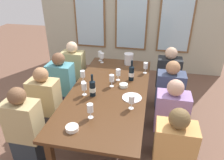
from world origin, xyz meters
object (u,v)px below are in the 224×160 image
tasting_bowl_1 (124,85)px  wine_glass_4 (90,108)px  wine_glass_1 (112,78)px  wine_glass_3 (102,56)px  wine_glass_5 (132,100)px  seated_person_2 (62,88)px  seated_person_7 (167,81)px  wine_glass_2 (83,74)px  seated_person_1 (172,158)px  wine_bottle_1 (131,73)px  wine_bottle_0 (93,88)px  tasting_bowl_0 (72,128)px  seated_person_4 (46,107)px  wine_glass_0 (118,73)px  white_plate_0 (132,98)px  wine_glass_6 (146,66)px  seated_person_6 (74,73)px  metal_pitcher (129,59)px  dining_table (109,94)px  wine_glass_8 (100,54)px  wine_glass_7 (84,87)px  seated_person_0 (26,132)px  seated_person_5 (170,123)px

tasting_bowl_1 → wine_glass_4: bearing=-108.5°
wine_glass_1 → wine_glass_4: size_ratio=1.00×
wine_glass_4 → wine_glass_3: bearing=99.3°
wine_glass_5 → seated_person_2: 1.35m
seated_person_7 → wine_glass_5: bearing=-111.4°
wine_glass_2 → seated_person_1: bearing=-38.2°
wine_bottle_1 → seated_person_2: bearing=-175.5°
wine_bottle_0 → tasting_bowl_0: (-0.02, -0.67, -0.09)m
seated_person_4 → wine_glass_0: bearing=32.8°
white_plate_0 → wine_glass_3: (-0.64, 1.03, 0.11)m
wine_glass_6 → seated_person_6: (-1.25, 0.17, -0.34)m
metal_pitcher → seated_person_6: bearing=-173.2°
wine_glass_3 → dining_table: bearing=-70.2°
wine_glass_4 → seated_person_1: (0.88, -0.19, -0.34)m
white_plate_0 → wine_glass_8: 1.31m
metal_pitcher → wine_glass_3: size_ratio=1.09×
wine_glass_4 → seated_person_1: bearing=-12.4°
dining_table → wine_glass_5: (0.34, -0.37, 0.19)m
seated_person_1 → metal_pitcher: bearing=111.3°
white_plate_0 → wine_glass_2: wine_glass_2 is taller
wine_bottle_1 → wine_glass_7: wine_bottle_1 is taller
wine_glass_7 → seated_person_0: seated_person_0 is taller
dining_table → white_plate_0: 0.36m
wine_glass_6 → seated_person_2: bearing=-163.9°
white_plate_0 → wine_glass_0: 0.52m
wine_glass_5 → seated_person_0: seated_person_0 is taller
wine_bottle_0 → wine_glass_7: 0.11m
seated_person_1 → seated_person_2: bearing=146.6°
seated_person_0 → seated_person_5: same height
wine_glass_0 → wine_glass_3: size_ratio=1.00×
wine_glass_5 → wine_glass_7: (-0.63, 0.18, -0.00)m
wine_bottle_0 → metal_pitcher: bearing=73.9°
tasting_bowl_0 → wine_glass_6: (0.64, 1.47, 0.10)m
dining_table → wine_glass_6: (0.44, 0.62, 0.19)m
dining_table → wine_bottle_0: 0.31m
wine_glass_2 → wine_glass_6: same height
white_plate_0 → wine_glass_5: 0.25m
white_plate_0 → wine_glass_0: (-0.26, 0.44, 0.11)m
seated_person_7 → wine_bottle_1: bearing=-138.2°
wine_bottle_0 → seated_person_6: 1.21m
wine_glass_6 → seated_person_2: (-1.25, -0.36, -0.34)m
wine_glass_4 → seated_person_5: (0.88, 0.36, -0.34)m
wine_glass_7 → seated_person_5: bearing=-4.2°
white_plate_0 → tasting_bowl_1: 0.30m
wine_glass_7 → seated_person_6: seated_person_6 is taller
wine_glass_3 → seated_person_5: (1.13, -1.15, -0.33)m
seated_person_1 → seated_person_7: bearing=90.0°
wine_bottle_1 → seated_person_0: size_ratio=0.28×
wine_glass_2 → seated_person_0: bearing=-113.3°
wine_glass_2 → wine_glass_6: (0.86, 0.47, 0.00)m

